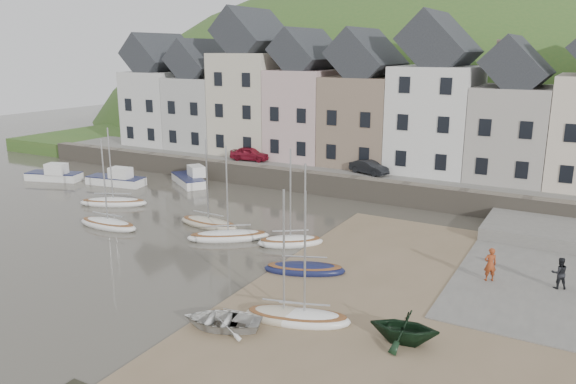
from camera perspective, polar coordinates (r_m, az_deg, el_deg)
The scene contains 25 objects.
ground at distance 31.50m, azimuth -5.38°, elevation -7.68°, with size 160.00×160.00×0.00m, color #4C483C.
quay_land at distance 59.42m, azimuth 12.35°, elevation 3.36°, with size 90.00×30.00×1.50m, color #385F26.
quay_street at distance 48.57m, azimuth 8.38°, elevation 2.07°, with size 70.00×7.00×0.10m, color slate.
seawall at distance 45.54m, azimuth 6.77°, elevation 0.46°, with size 70.00×1.20×1.80m, color slate.
beach at distance 27.29m, azimuth 14.46°, elevation -11.68°, with size 18.00×26.00×0.06m, color #7A664A.
slipway at distance 34.07m, azimuth 24.59°, elevation -7.15°, with size 8.00×18.00×0.12m, color slate.
hillside at distance 91.68m, azimuth 13.93°, elevation -4.98°, with size 134.40×84.00×84.00m.
townhouse_terrace at distance 50.41m, azimuth 11.96°, elevation 9.01°, with size 61.05×8.00×13.93m.
sailboat_0 at distance 45.47m, azimuth -17.54°, elevation -0.99°, with size 5.41×3.76×6.32m.
sailboat_1 at distance 39.91m, azimuth -18.04°, elevation -3.14°, with size 4.89×1.71×6.32m.
sailboat_2 at distance 38.54m, azimuth -8.17°, elevation -3.18°, with size 4.77×1.63×6.32m.
sailboat_3 at distance 34.62m, azimuth 0.25°, elevation -5.07°, with size 4.23×3.60×6.32m.
sailboat_4 at distance 35.80m, azimuth -6.17°, elevation -4.50°, with size 5.14×4.30×6.32m.
sailboat_5 at distance 30.47m, azimuth 1.72°, elevation -7.88°, with size 4.69×3.12×6.32m.
sailboat_6 at distance 25.25m, azimuth 1.70°, elevation -12.83°, with size 4.41×2.85×6.32m.
sailboat_7 at distance 25.44m, azimuth -0.41°, elevation -12.59°, with size 3.88×2.38×6.32m.
motorboat_0 at distance 52.03m, azimuth -17.20°, elevation 1.31°, with size 5.60×2.57×1.70m.
motorboat_1 at distance 55.88m, azimuth -22.89°, elevation 1.68°, with size 5.40×3.17×1.70m.
motorboat_2 at distance 50.85m, azimuth -10.05°, elevation 1.44°, with size 5.14×4.26×1.70m.
rowboat_white at distance 24.91m, azimuth -6.82°, elevation -12.93°, with size 2.47×3.46×0.72m, color silver.
rowboat_green at distance 23.89m, azimuth 11.89°, elevation -13.39°, with size 2.43×2.82×1.49m, color black.
person_red at distance 30.83m, azimuth 20.10°, elevation -7.01°, with size 0.66×0.43×1.80m, color #963C1B.
person_dark at distance 31.28m, azimuth 26.16°, elevation -7.49°, with size 0.80×0.62×1.64m, color black.
car_left at distance 52.78m, azimuth -3.95°, elevation 3.95°, with size 1.53×3.80×1.30m, color maroon.
car_right at distance 47.41m, azimuth 8.34°, elevation 2.55°, with size 1.23×3.54×1.17m, color black.
Camera 1 is at (16.73, -23.92, 11.83)m, focal length 34.54 mm.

